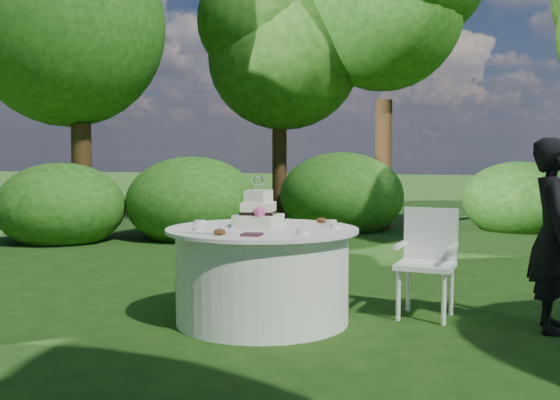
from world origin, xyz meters
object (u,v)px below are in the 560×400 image
object	(u,v)px
guest	(553,235)
chair	(428,255)
table	(262,274)
napkins	(252,234)
cake	(258,213)

from	to	relation	value
guest	chair	world-z (taller)	guest
table	chair	bearing A→B (deg)	23.54
napkins	chair	bearing A→B (deg)	41.37
table	cake	world-z (taller)	cake
napkins	cake	distance (m)	0.57
napkins	cake	world-z (taller)	cake
table	chair	world-z (taller)	chair
guest	table	xyz separation A→B (m)	(-2.24, -0.33, -0.36)
table	cake	distance (m)	0.50
guest	chair	distance (m)	1.01
napkins	chair	xyz separation A→B (m)	(1.22, 1.07, -0.26)
napkins	guest	size ratio (longest dim) A/B	0.09
cake	table	bearing A→B (deg)	-41.21
table	cake	size ratio (longest dim) A/B	3.61
napkins	chair	distance (m)	1.64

